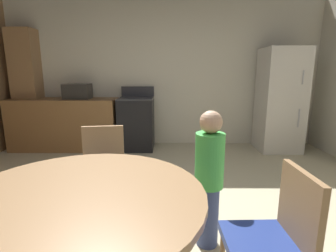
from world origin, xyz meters
name	(u,v)px	position (x,y,z in m)	size (l,w,h in m)	color
ground_plane	(156,234)	(0.00, 0.00, 0.00)	(14.00, 14.00, 0.00)	beige
wall_back	(164,73)	(0.00, 2.91, 1.35)	(5.96, 0.12, 2.70)	silver
kitchen_counter	(66,124)	(-1.75, 2.51, 0.45)	(1.85, 0.60, 0.90)	olive
pantry_column	(28,90)	(-2.46, 2.69, 1.05)	(0.44, 0.36, 2.10)	#9E754C
oven_range	(137,123)	(-0.48, 2.51, 0.47)	(0.60, 0.60, 1.10)	black
refrigerator	(280,100)	(2.03, 2.46, 0.88)	(0.68, 0.68, 1.76)	silver
microwave	(77,91)	(-1.50, 2.51, 1.03)	(0.44, 0.32, 0.26)	#2D2B28
dining_table	(80,221)	(-0.35, -0.76, 0.61)	(1.30, 1.30, 0.76)	#9E754C
chair_north	(103,168)	(-0.50, 0.26, 0.50)	(0.45, 0.45, 0.87)	#9E754C
chair_east	(276,236)	(0.68, -0.73, 0.50)	(0.41, 0.41, 0.87)	#9E754C
person_child	(209,177)	(0.42, -0.12, 0.58)	(0.31, 0.31, 1.09)	#3D4C84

